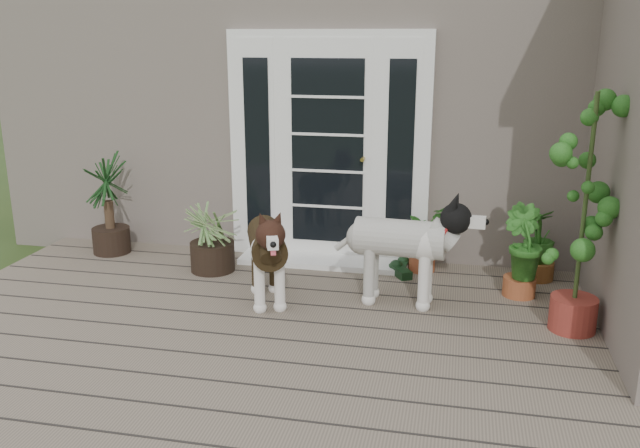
# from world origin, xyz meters

# --- Properties ---
(deck) EXTENTS (6.20, 4.60, 0.12)m
(deck) POSITION_xyz_m (0.00, 0.40, 0.06)
(deck) COLOR #6B5B4C
(deck) RESTS_ON ground
(house_main) EXTENTS (7.40, 4.00, 3.10)m
(house_main) POSITION_xyz_m (0.00, 4.65, 1.55)
(house_main) COLOR #665E54
(house_main) RESTS_ON ground
(door_unit) EXTENTS (1.90, 0.14, 2.15)m
(door_unit) POSITION_xyz_m (-0.20, 2.60, 1.19)
(door_unit) COLOR white
(door_unit) RESTS_ON deck
(door_step) EXTENTS (1.60, 0.40, 0.05)m
(door_step) POSITION_xyz_m (-0.20, 2.40, 0.14)
(door_step) COLOR white
(door_step) RESTS_ON deck
(brindle_dog) EXTENTS (0.67, 0.97, 0.74)m
(brindle_dog) POSITION_xyz_m (-0.46, 1.39, 0.49)
(brindle_dog) COLOR #322512
(brindle_dog) RESTS_ON deck
(white_dog) EXTENTS (0.99, 0.48, 0.80)m
(white_dog) POSITION_xyz_m (0.58, 1.58, 0.52)
(white_dog) COLOR white
(white_dog) RESTS_ON deck
(spider_plant) EXTENTS (0.73, 0.73, 0.72)m
(spider_plant) POSITION_xyz_m (-1.17, 2.01, 0.48)
(spider_plant) COLOR #79955C
(spider_plant) RESTS_ON deck
(yucca) EXTENTS (0.81, 0.81, 1.01)m
(yucca) POSITION_xyz_m (-2.34, 2.30, 0.62)
(yucca) COLOR black
(yucca) RESTS_ON deck
(herb_a) EXTENTS (0.57, 0.57, 0.53)m
(herb_a) POSITION_xyz_m (0.73, 2.40, 0.38)
(herb_a) COLOR #194C15
(herb_a) RESTS_ON deck
(herb_b) EXTENTS (0.53, 0.53, 0.56)m
(herb_b) POSITION_xyz_m (1.56, 1.95, 0.40)
(herb_b) COLOR #225418
(herb_b) RESTS_ON deck
(herb_c) EXTENTS (0.45, 0.45, 0.49)m
(herb_c) POSITION_xyz_m (1.74, 2.40, 0.37)
(herb_c) COLOR #164E17
(herb_c) RESTS_ON deck
(sapling) EXTENTS (0.69, 0.69, 1.80)m
(sapling) POSITION_xyz_m (1.89, 1.34, 1.02)
(sapling) COLOR #1B6121
(sapling) RESTS_ON deck
(clog_left) EXTENTS (0.29, 0.35, 0.10)m
(clog_left) POSITION_xyz_m (0.55, 2.22, 0.17)
(clog_left) COLOR black
(clog_left) RESTS_ON deck
(clog_right) EXTENTS (0.17, 0.31, 0.09)m
(clog_right) POSITION_xyz_m (0.54, 2.36, 0.17)
(clog_right) COLOR #16381B
(clog_right) RESTS_ON deck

